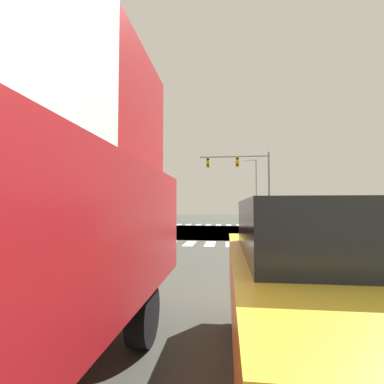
{
  "coord_description": "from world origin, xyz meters",
  "views": [
    {
      "loc": [
        4.06,
        -21.38,
        1.81
      ],
      "look_at": [
        0.59,
        7.36,
        3.28
      ],
      "focal_mm": 26.92,
      "sensor_mm": 36.0,
      "label": 1
    }
  ],
  "objects": [
    {
      "name": "box_truck_leading_2",
      "position": [
        -5.0,
        13.08,
        2.56
      ],
      "size": [
        2.4,
        7.2,
        4.85
      ],
      "rotation": [
        0.0,
        0.0,
        3.14
      ],
      "color": "black",
      "rests_on": "ground"
    },
    {
      "name": "crosswalk_far",
      "position": [
        -0.25,
        7.3,
        0.0
      ],
      "size": [
        13.5,
        2.0,
        0.01
      ],
      "color": "white",
      "rests_on": "ground"
    },
    {
      "name": "traffic_signal_mast",
      "position": [
        5.63,
        7.3,
        5.31
      ],
      "size": [
        6.88,
        0.55,
        7.19
      ],
      "color": "gray",
      "rests_on": "ground"
    },
    {
      "name": "sedan_crossing_3",
      "position": [
        5.0,
        -18.42,
        1.12
      ],
      "size": [
        1.8,
        4.3,
        1.88
      ],
      "color": "black",
      "rests_on": "ground"
    },
    {
      "name": "ground",
      "position": [
        0.0,
        0.0,
        -0.03
      ],
      "size": [
        90.0,
        90.0,
        0.05
      ],
      "color": "#41423B"
    },
    {
      "name": "sidewalk_corner_nw",
      "position": [
        -13.0,
        12.0,
        0.07
      ],
      "size": [
        12.0,
        12.0,
        0.14
      ],
      "color": "gray",
      "rests_on": "ground"
    },
    {
      "name": "sidewalk_corner_ne",
      "position": [
        13.0,
        12.0,
        0.07
      ],
      "size": [
        12.0,
        12.0,
        0.14
      ],
      "color": "gray",
      "rests_on": "ground"
    },
    {
      "name": "street_lamp",
      "position": [
        8.03,
        20.22,
        5.07
      ],
      "size": [
        1.78,
        0.32,
        8.55
      ],
      "color": "gray",
      "rests_on": "ground"
    },
    {
      "name": "crosswalk_near",
      "position": [
        -0.25,
        -7.3,
        0.0
      ],
      "size": [
        13.5,
        2.0,
        0.01
      ],
      "color": "white",
      "rests_on": "ground"
    },
    {
      "name": "bank_building",
      "position": [
        -16.06,
        12.25,
        2.35
      ],
      "size": [
        15.9,
        7.96,
        4.68
      ],
      "color": "beige",
      "rests_on": "ground"
    }
  ]
}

